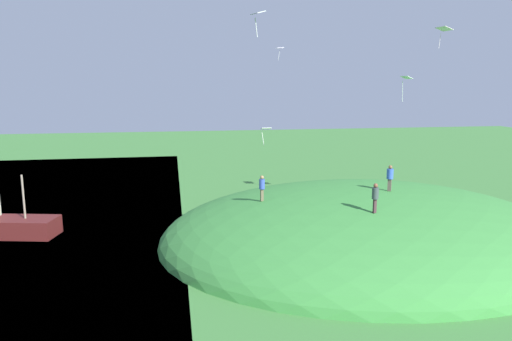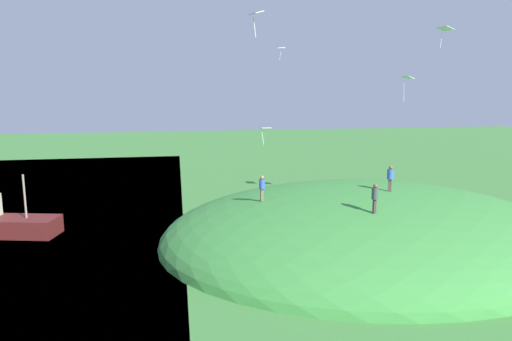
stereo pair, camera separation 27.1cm
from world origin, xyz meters
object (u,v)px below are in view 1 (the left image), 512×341
(person_with_child, at_px, (375,194))
(person_walking_path, at_px, (374,186))
(kite_7, at_px, (266,130))
(person_on_hilltop, at_px, (262,185))
(kite_2, at_px, (258,14))
(kite_4, at_px, (406,79))
(kite_3, at_px, (444,29))
(kite_1, at_px, (280,49))
(person_watching_kites, at_px, (390,175))

(person_with_child, bearing_deg, person_walking_path, 42.80)
(person_with_child, distance_m, kite_7, 7.90)
(person_on_hilltop, height_order, kite_7, kite_7)
(kite_2, distance_m, kite_4, 21.35)
(person_walking_path, bearing_deg, kite_7, -99.36)
(person_on_hilltop, relative_size, kite_4, 0.83)
(person_with_child, distance_m, kite_3, 15.22)
(person_on_hilltop, height_order, kite_2, kite_2)
(person_on_hilltop, relative_size, kite_1, 1.51)
(person_walking_path, relative_size, kite_3, 1.08)
(person_on_hilltop, xyz_separation_m, kite_3, (14.11, 2.72, 10.60))
(person_with_child, distance_m, kite_4, 14.88)
(person_on_hilltop, bearing_deg, kite_4, 5.15)
(person_walking_path, relative_size, kite_1, 1.44)
(kite_3, bearing_deg, kite_7, -165.96)
(kite_1, height_order, kite_3, kite_3)
(kite_2, distance_m, kite_3, 19.66)
(person_watching_kites, xyz_separation_m, person_on_hilltop, (-8.80, 0.64, -0.50))
(kite_3, bearing_deg, kite_4, 105.11)
(kite_1, relative_size, kite_3, 0.75)
(kite_2, distance_m, kite_7, 10.07)
(person_watching_kites, relative_size, person_with_child, 1.00)
(person_on_hilltop, bearing_deg, person_with_child, -59.38)
(person_watching_kites, relative_size, kite_2, 1.63)
(kite_3, bearing_deg, person_with_child, -137.54)
(person_walking_path, distance_m, kite_2, 28.78)
(person_on_hilltop, distance_m, kite_3, 17.86)
(kite_1, distance_m, kite_3, 14.21)
(person_walking_path, distance_m, kite_1, 15.99)
(kite_1, bearing_deg, kite_3, -44.88)
(kite_3, height_order, kite_4, kite_3)
(kite_1, bearing_deg, kite_2, -105.43)
(person_watching_kites, xyz_separation_m, kite_3, (5.30, 3.36, 10.10))
(person_on_hilltop, height_order, kite_4, kite_4)
(person_on_hilltop, bearing_deg, person_watching_kites, -24.36)
(kite_3, height_order, kite_7, kite_3)
(person_with_child, relative_size, kite_7, 1.55)
(person_with_child, relative_size, kite_3, 1.16)
(kite_4, bearing_deg, person_with_child, -123.36)
(person_watching_kites, distance_m, kite_2, 16.21)
(person_walking_path, bearing_deg, kite_3, -49.08)
(kite_2, relative_size, kite_4, 0.53)
(kite_1, relative_size, kite_7, 1.00)
(kite_4, bearing_deg, kite_7, -151.76)
(person_watching_kites, bearing_deg, kite_7, 36.43)
(kite_1, bearing_deg, kite_7, -106.40)
(person_on_hilltop, distance_m, kite_2, 13.14)
(person_with_child, distance_m, kite_2, 12.82)
(person_walking_path, height_order, kite_7, kite_7)
(kite_1, bearing_deg, person_with_child, -84.02)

